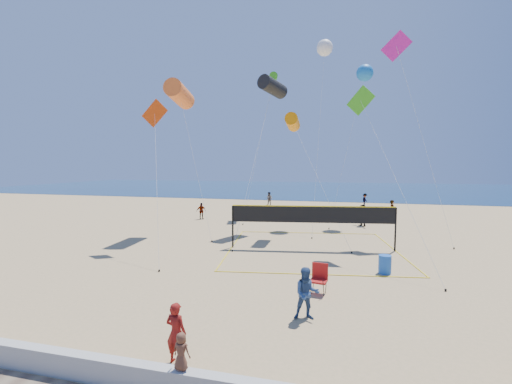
% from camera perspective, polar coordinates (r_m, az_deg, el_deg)
% --- Properties ---
extents(ground, '(120.00, 120.00, 0.00)m').
position_cam_1_polar(ground, '(10.95, -0.30, -22.68)').
color(ground, tan).
rests_on(ground, ground).
extents(ocean, '(140.00, 50.00, 0.03)m').
position_cam_1_polar(ocean, '(71.63, 12.16, 0.54)').
color(ocean, navy).
rests_on(ocean, ground).
extents(woman, '(0.61, 0.44, 1.57)m').
position_cam_1_polar(woman, '(9.54, -13.17, -21.88)').
color(woman, maroon).
rests_on(woman, ground).
extents(toddler, '(0.43, 0.31, 0.82)m').
position_cam_1_polar(toddler, '(8.27, -12.35, -24.50)').
color(toddler, brown).
rests_on(toddler, seawall).
extents(bystander_a, '(0.95, 0.81, 1.70)m').
position_cam_1_polar(bystander_a, '(11.66, 8.45, -16.38)').
color(bystander_a, '#304B78').
rests_on(bystander_a, ground).
extents(far_person_0, '(0.92, 0.81, 1.50)m').
position_cam_1_polar(far_person_0, '(31.75, -9.12, -3.15)').
color(far_person_0, gray).
rests_on(far_person_0, ground).
extents(far_person_1, '(1.38, 1.61, 1.75)m').
position_cam_1_polar(far_person_1, '(29.20, 17.32, -3.73)').
color(far_person_1, gray).
rests_on(far_person_1, ground).
extents(far_person_2, '(0.47, 0.71, 1.92)m').
position_cam_1_polar(far_person_2, '(32.01, 21.77, -2.97)').
color(far_person_2, gray).
rests_on(far_person_2, ground).
extents(far_person_3, '(0.92, 0.78, 1.65)m').
position_cam_1_polar(far_person_3, '(41.57, 2.25, -1.15)').
color(far_person_3, gray).
rests_on(far_person_3, ground).
extents(far_person_4, '(0.95, 1.17, 1.57)m').
position_cam_1_polar(far_person_4, '(42.53, 17.69, -1.29)').
color(far_person_4, gray).
rests_on(far_person_4, ground).
extents(camp_chair, '(0.71, 0.84, 1.28)m').
position_cam_1_polar(camp_chair, '(13.95, 10.49, -13.67)').
color(camp_chair, '#A21412').
rests_on(camp_chair, ground).
extents(trash_barrel, '(0.68, 0.68, 0.85)m').
position_cam_1_polar(trash_barrel, '(17.15, 20.68, -11.21)').
color(trash_barrel, blue).
rests_on(trash_barrel, ground).
extents(volleyball_net, '(11.03, 10.90, 2.60)m').
position_cam_1_polar(volleyball_net, '(20.46, 9.38, -4.50)').
color(volleyball_net, black).
rests_on(volleyball_net, ground).
extents(kite_0, '(4.22, 4.15, 10.88)m').
position_cam_1_polar(kite_0, '(26.06, -12.61, 15.60)').
color(kite_0, orange).
rests_on(kite_0, ground).
extents(kite_1, '(2.02, 9.04, 11.60)m').
position_cam_1_polar(kite_1, '(27.13, 2.79, 17.08)').
color(kite_1, black).
rests_on(kite_1, ground).
extents(kite_2, '(4.55, 5.30, 8.52)m').
position_cam_1_polar(kite_2, '(24.36, 6.12, 11.48)').
color(kite_2, orange).
rests_on(kite_2, ground).
extents(kite_3, '(3.78, 5.00, 8.96)m').
position_cam_1_polar(kite_3, '(21.80, -16.50, 11.51)').
color(kite_3, '#CA3D0A').
rests_on(kite_3, ground).
extents(kite_4, '(3.94, 6.56, 9.50)m').
position_cam_1_polar(kite_4, '(20.69, 17.55, 13.20)').
color(kite_4, green).
rests_on(kite_4, ground).
extents(kite_5, '(4.22, 3.06, 13.86)m').
position_cam_1_polar(kite_5, '(26.17, 22.71, 20.38)').
color(kite_5, '#DD1B9C').
rests_on(kite_5, ground).
extents(kite_6, '(1.62, 8.31, 15.58)m').
position_cam_1_polar(kite_6, '(32.05, 11.38, 22.47)').
color(kite_6, white).
rests_on(kite_6, ground).
extents(kite_7, '(3.36, 4.93, 13.42)m').
position_cam_1_polar(kite_7, '(31.90, 17.68, 18.38)').
color(kite_7, blue).
rests_on(kite_7, ground).
extents(kite_8, '(1.92, 7.25, 13.74)m').
position_cam_1_polar(kite_8, '(34.79, 2.80, 18.23)').
color(kite_8, green).
rests_on(kite_8, ground).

